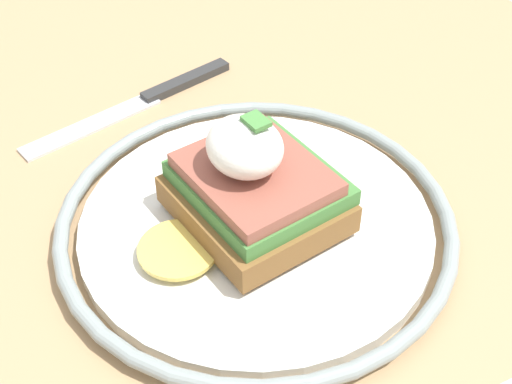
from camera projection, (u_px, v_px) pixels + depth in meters
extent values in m
cube|color=tan|center=(313.00, 259.00, 0.47)|extent=(1.01, 0.74, 0.03)
cylinder|color=tan|center=(277.00, 165.00, 1.12)|extent=(0.06, 0.06, 0.71)
cylinder|color=silver|center=(256.00, 226.00, 0.47)|extent=(0.23, 0.23, 0.01)
torus|color=gray|center=(256.00, 220.00, 0.46)|extent=(0.26, 0.26, 0.01)
cube|color=brown|center=(256.00, 204.00, 0.45)|extent=(0.10, 0.09, 0.02)
cube|color=#427A38|center=(259.00, 183.00, 0.45)|extent=(0.09, 0.09, 0.01)
cube|color=brown|center=(256.00, 174.00, 0.44)|extent=(0.09, 0.07, 0.01)
ellipsoid|color=white|center=(245.00, 147.00, 0.42)|extent=(0.05, 0.04, 0.03)
cylinder|color=#E5C656|center=(178.00, 249.00, 0.44)|extent=(0.05, 0.05, 0.00)
cube|color=#47843D|center=(256.00, 121.00, 0.41)|extent=(0.02, 0.01, 0.00)
cube|color=#2D2D2D|center=(186.00, 81.00, 0.60)|extent=(0.02, 0.08, 0.01)
cube|color=silver|center=(92.00, 125.00, 0.56)|extent=(0.03, 0.12, 0.00)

